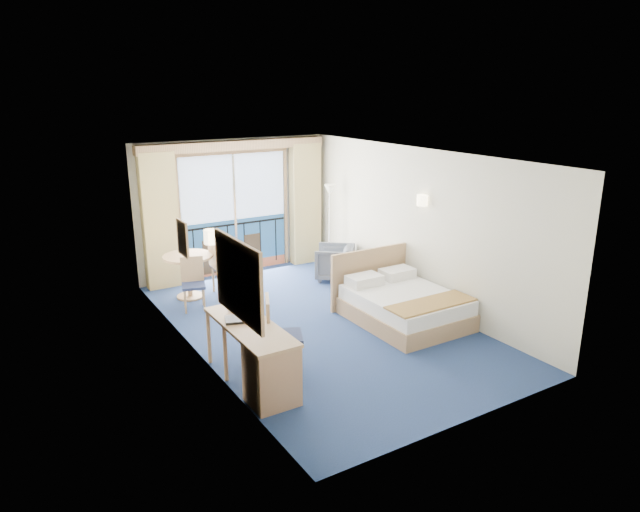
{
  "coord_description": "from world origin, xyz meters",
  "views": [
    {
      "loc": [
        -4.38,
        -7.24,
        3.66
      ],
      "look_at": [
        0.16,
        0.2,
        1.07
      ],
      "focal_mm": 32.0,
      "sensor_mm": 36.0,
      "label": 1
    }
  ],
  "objects": [
    {
      "name": "table_chair_b",
      "position": [
        -1.45,
        1.72,
        0.5
      ],
      "size": [
        0.48,
        0.48,
        0.9
      ],
      "rotation": [
        0.0,
        0.0,
        -0.28
      ],
      "color": "#20294B",
      "rests_on": "ground"
    },
    {
      "name": "nightstand",
      "position": [
        1.76,
        0.88,
        0.29
      ],
      "size": [
        0.44,
        0.42,
        0.58
      ],
      "primitive_type": "cube",
      "color": "#A97F59",
      "rests_on": "ground"
    },
    {
      "name": "armchair",
      "position": [
        1.45,
        1.76,
        0.34
      ],
      "size": [
        1.03,
        1.03,
        0.68
      ],
      "primitive_type": "imported",
      "rotation": [
        0.0,
        0.0,
        4.04
      ],
      "color": "#474C56",
      "rests_on": "ground"
    },
    {
      "name": "wall_print",
      "position": [
        -1.97,
        0.45,
        1.6
      ],
      "size": [
        0.04,
        0.42,
        0.52
      ],
      "color": "tan",
      "rests_on": "room_walls"
    },
    {
      "name": "balcony_door",
      "position": [
        -0.01,
        3.22,
        1.14
      ],
      "size": [
        2.36,
        0.03,
        2.52
      ],
      "color": "navy",
      "rests_on": "room_walls"
    },
    {
      "name": "desk_chair",
      "position": [
        -1.28,
        -1.09,
        0.6
      ],
      "size": [
        0.61,
        0.61,
        1.06
      ],
      "rotation": [
        0.0,
        0.0,
        1.15
      ],
      "color": "#20294B",
      "rests_on": "ground"
    },
    {
      "name": "table_chair_a",
      "position": [
        -0.79,
        2.11,
        0.61
      ],
      "size": [
        0.51,
        0.5,
        1.09
      ],
      "rotation": [
        0.0,
        0.0,
        1.5
      ],
      "color": "#20294B",
      "rests_on": "ground"
    },
    {
      "name": "floor_lamp",
      "position": [
        1.72,
        2.37,
        1.35
      ],
      "size": [
        0.25,
        0.25,
        1.78
      ],
      "color": "silver",
      "rests_on": "ground"
    },
    {
      "name": "floor",
      "position": [
        0.0,
        0.0,
        0.0
      ],
      "size": [
        6.5,
        6.5,
        0.0
      ],
      "primitive_type": "plane",
      "color": "navy",
      "rests_on": "ground"
    },
    {
      "name": "sconce_left",
      "position": [
        -1.94,
        -0.6,
        1.85
      ],
      "size": [
        0.18,
        0.18,
        0.18
      ],
      "primitive_type": "cylinder",
      "color": "#FDE6B1",
      "rests_on": "room_walls"
    },
    {
      "name": "mirror",
      "position": [
        -1.97,
        -1.5,
        1.55
      ],
      "size": [
        0.05,
        1.25,
        0.95
      ],
      "color": "tan",
      "rests_on": "room_walls"
    },
    {
      "name": "round_table",
      "position": [
        -1.33,
        2.27,
        0.6
      ],
      "size": [
        0.88,
        0.88,
        0.79
      ],
      "color": "tan",
      "rests_on": "ground"
    },
    {
      "name": "curtain_right",
      "position": [
        1.55,
        3.07,
        1.28
      ],
      "size": [
        0.65,
        0.22,
        2.55
      ],
      "primitive_type": "cube",
      "color": "tan",
      "rests_on": "room_walls"
    },
    {
      "name": "curtain_left",
      "position": [
        -1.55,
        3.07,
        1.28
      ],
      "size": [
        0.65,
        0.22,
        2.55
      ],
      "primitive_type": "cube",
      "color": "tan",
      "rests_on": "room_walls"
    },
    {
      "name": "desk",
      "position": [
        -1.7,
        -1.61,
        0.44
      ],
      "size": [
        0.59,
        1.7,
        0.8
      ],
      "color": "tan",
      "rests_on": "ground"
    },
    {
      "name": "pelmet",
      "position": [
        0.0,
        3.1,
        2.58
      ],
      "size": [
        3.8,
        0.25,
        0.18
      ],
      "primitive_type": "cube",
      "color": "tan",
      "rests_on": "room_walls"
    },
    {
      "name": "bed",
      "position": [
        1.25,
        -0.57,
        0.28
      ],
      "size": [
        1.6,
        1.9,
        1.01
      ],
      "color": "tan",
      "rests_on": "ground"
    },
    {
      "name": "desk_lamp",
      "position": [
        -1.7,
        -0.59,
        1.15
      ],
      "size": [
        0.13,
        0.13,
        0.47
      ],
      "color": "silver",
      "rests_on": "desk"
    },
    {
      "name": "room_walls",
      "position": [
        0.0,
        0.0,
        1.78
      ],
      "size": [
        4.04,
        6.54,
        2.72
      ],
      "color": "beige",
      "rests_on": "ground"
    },
    {
      "name": "folder",
      "position": [
        -1.76,
        -0.95,
        0.81
      ],
      "size": [
        0.41,
        0.36,
        0.03
      ],
      "primitive_type": "cube",
      "rotation": [
        0.0,
        0.0,
        -0.32
      ],
      "color": "black",
      "rests_on": "desk"
    },
    {
      "name": "sconce_right",
      "position": [
        1.94,
        -0.15,
        1.85
      ],
      "size": [
        0.18,
        0.18,
        0.18
      ],
      "primitive_type": "cylinder",
      "color": "#FDE6B1",
      "rests_on": "room_walls"
    },
    {
      "name": "phone",
      "position": [
        1.78,
        0.87,
        0.61
      ],
      "size": [
        0.19,
        0.17,
        0.07
      ],
      "primitive_type": "cube",
      "rotation": [
        0.0,
        0.0,
        -0.31
      ],
      "color": "white",
      "rests_on": "nightstand"
    }
  ]
}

